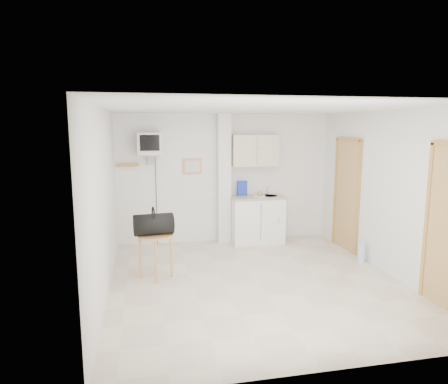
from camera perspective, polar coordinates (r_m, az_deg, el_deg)
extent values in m
plane|color=beige|center=(6.04, 4.56, -12.59)|extent=(4.50, 4.50, 0.00)
cube|color=white|center=(7.86, 0.17, 1.99)|extent=(4.20, 0.04, 2.50)
cube|color=white|center=(3.64, 14.65, -6.92)|extent=(4.20, 0.04, 2.50)
cube|color=white|center=(5.50, -16.79, -1.57)|extent=(0.04, 4.50, 2.50)
cube|color=white|center=(6.59, 22.55, -0.14)|extent=(0.04, 4.50, 2.50)
cube|color=white|center=(5.61, 4.90, 11.82)|extent=(4.20, 4.50, 0.04)
cube|color=white|center=(7.74, -0.03, 1.88)|extent=(0.25, 0.22, 2.50)
cube|color=#E17762|center=(7.71, -4.55, 3.68)|extent=(0.36, 0.03, 0.30)
cube|color=silver|center=(7.69, -4.53, 3.67)|extent=(0.28, 0.01, 0.22)
cube|color=#C37C49|center=(7.64, -13.53, 3.78)|extent=(0.40, 0.05, 0.06)
cube|color=white|center=(7.83, -2.11, -0.26)|extent=(0.15, 0.02, 0.08)
cylinder|color=#C37C49|center=(7.59, -14.67, 3.63)|extent=(0.02, 0.08, 0.02)
cylinder|color=#C37C49|center=(7.59, -13.92, 3.65)|extent=(0.02, 0.08, 0.02)
cylinder|color=#C37C49|center=(7.58, -13.16, 3.68)|extent=(0.02, 0.08, 0.02)
cylinder|color=#C37C49|center=(7.58, -12.41, 3.71)|extent=(0.02, 0.08, 0.02)
cube|color=#915935|center=(7.67, 17.10, -0.49)|extent=(0.04, 0.75, 2.00)
cube|color=olive|center=(7.67, 17.07, -0.50)|extent=(0.06, 0.87, 2.06)
cube|color=white|center=(7.88, 4.72, -4.02)|extent=(1.00, 0.55, 0.88)
cube|color=#A99E91|center=(7.78, 4.76, -0.72)|extent=(1.03, 0.58, 0.04)
cylinder|color=#B7B7BA|center=(7.86, 6.51, -0.69)|extent=(0.30, 0.30, 0.05)
cylinder|color=#B7B7BA|center=(7.97, 6.22, 0.22)|extent=(0.02, 0.02, 0.16)
cylinder|color=#B7B7BA|center=(7.90, 6.36, 0.69)|extent=(0.02, 0.13, 0.02)
cube|color=beige|center=(7.78, 4.40, 5.95)|extent=(0.90, 0.32, 0.60)
cube|color=#1A2DA9|center=(7.79, 2.60, 0.54)|extent=(0.19, 0.07, 0.29)
cylinder|color=white|center=(7.73, 5.13, -0.60)|extent=(0.22, 0.22, 0.01)
sphere|color=tan|center=(7.72, 5.14, -0.26)|extent=(0.11, 0.11, 0.11)
cube|color=slate|center=(7.49, -10.55, 5.16)|extent=(0.36, 0.32, 0.02)
cube|color=slate|center=(7.63, -10.55, 4.63)|extent=(0.10, 0.06, 0.20)
cube|color=silver|center=(7.41, -10.59, 6.82)|extent=(0.44, 0.42, 0.40)
cube|color=black|center=(7.20, -10.56, 6.91)|extent=(0.34, 0.02, 0.28)
cylinder|color=black|center=(7.74, -9.64, -1.14)|extent=(0.01, 0.01, 1.73)
cylinder|color=#C37C49|center=(6.04, -9.78, -6.12)|extent=(0.54, 0.54, 0.03)
cylinder|color=#C37C49|center=(6.14, -7.53, -9.08)|extent=(0.04, 0.04, 0.64)
cylinder|color=#C37C49|center=(6.36, -9.70, -8.50)|extent=(0.04, 0.04, 0.64)
cylinder|color=#C37C49|center=(6.15, -11.85, -9.20)|extent=(0.04, 0.04, 0.64)
cylinder|color=#C37C49|center=(5.92, -9.68, -9.84)|extent=(0.04, 0.04, 0.64)
cylinder|color=black|center=(5.99, -10.03, -4.57)|extent=(0.60, 0.38, 0.32)
torus|color=black|center=(5.95, -10.07, -3.19)|extent=(0.05, 0.24, 0.24)
cylinder|color=#B3CCED|center=(7.16, 19.06, -8.20)|extent=(0.12, 0.12, 0.32)
cylinder|color=#B3CCED|center=(7.12, 19.13, -6.83)|extent=(0.04, 0.04, 0.04)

